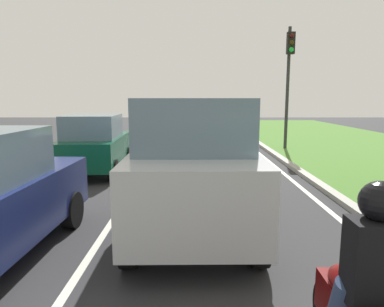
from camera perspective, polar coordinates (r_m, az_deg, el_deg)
ground_plane at (r=11.29m, az=-4.26°, el=-2.57°), size 60.00×60.00×0.00m
lane_line_center at (r=11.36m, az=-7.78°, el=-2.54°), size 0.12×32.00×0.01m
lane_line_right_edge at (r=11.61m, az=13.79°, el=-2.47°), size 0.12×32.00×0.01m
curb_right at (r=11.72m, az=16.17°, el=-2.17°), size 0.24×48.00×0.12m
car_suv_ahead at (r=6.06m, az=-0.10°, el=-1.50°), size 2.01×4.52×2.28m
car_hatchback_far at (r=11.08m, az=-15.85°, el=1.51°), size 1.85×3.76×1.78m
rider_person at (r=2.79m, az=27.62°, el=-15.07°), size 0.51×0.41×1.16m
traffic_light_near_right at (r=15.86m, az=15.43°, el=13.38°), size 0.32×0.50×5.27m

